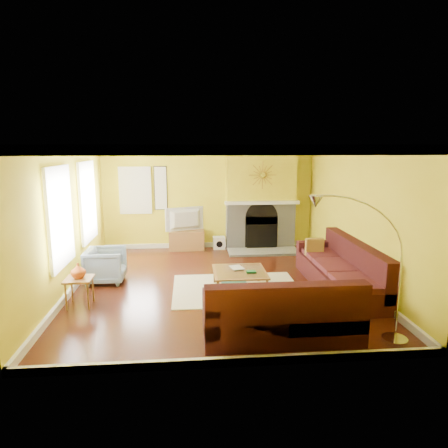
{
  "coord_description": "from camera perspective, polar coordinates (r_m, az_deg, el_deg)",
  "views": [
    {
      "loc": [
        -0.53,
        -7.46,
        2.69
      ],
      "look_at": [
        0.17,
        0.4,
        1.13
      ],
      "focal_mm": 32.0,
      "sensor_mm": 36.0,
      "label": 1
    }
  ],
  "objects": [
    {
      "name": "window_back",
      "position": [
        10.57,
        -12.56,
        4.71
      ],
      "size": [
        0.82,
        0.06,
        1.22
      ],
      "primitive_type": "cube",
      "color": "white",
      "rests_on": "wall_back"
    },
    {
      "name": "mantel",
      "position": [
        10.3,
        5.48,
        3.07
      ],
      "size": [
        1.92,
        0.22,
        0.08
      ],
      "primitive_type": "cube",
      "color": "white",
      "rests_on": "fireplace"
    },
    {
      "name": "window_left_near",
      "position": [
        9.11,
        -19.0,
        3.04
      ],
      "size": [
        0.06,
        1.22,
        1.72
      ],
      "primitive_type": "cube",
      "color": "white",
      "rests_on": "wall_left"
    },
    {
      "name": "sunburst",
      "position": [
        10.23,
        5.54,
        6.96
      ],
      "size": [
        0.7,
        0.04,
        0.7
      ],
      "primitive_type": null,
      "color": "olive",
      "rests_on": "fireplace"
    },
    {
      "name": "sectional_sofa",
      "position": [
        7.19,
        9.15,
        -7.15
      ],
      "size": [
        3.1,
        3.7,
        0.9
      ],
      "primitive_type": null,
      "color": "#3F1417",
      "rests_on": "floor"
    },
    {
      "name": "armchair",
      "position": [
        8.32,
        -16.54,
        -5.68
      ],
      "size": [
        0.76,
        0.74,
        0.69
      ],
      "primitive_type": "imported",
      "rotation": [
        0.0,
        0.0,
        1.57
      ],
      "color": "gray",
      "rests_on": "floor"
    },
    {
      "name": "floor",
      "position": [
        7.95,
        -0.99,
        -8.7
      ],
      "size": [
        5.5,
        6.0,
        0.02
      ],
      "primitive_type": "cube",
      "color": "#522011",
      "rests_on": "ground"
    },
    {
      "name": "hearth",
      "position": [
        10.24,
        5.67,
        -3.95
      ],
      "size": [
        1.8,
        0.7,
        0.06
      ],
      "primitive_type": "cube",
      "color": "#9A9792",
      "rests_on": "floor"
    },
    {
      "name": "wall_right",
      "position": [
        8.26,
        18.44,
        1.25
      ],
      "size": [
        0.02,
        6.0,
        2.7
      ],
      "primitive_type": "cube",
      "color": "yellow",
      "rests_on": "ground"
    },
    {
      "name": "window_left_far",
      "position": [
        7.3,
        -22.5,
        0.92
      ],
      "size": [
        0.06,
        1.22,
        1.72
      ],
      "primitive_type": "cube",
      "color": "white",
      "rests_on": "wall_left"
    },
    {
      "name": "vase",
      "position": [
        7.17,
        -20.11,
        -6.28
      ],
      "size": [
        0.25,
        0.25,
        0.26
      ],
      "primitive_type": "imported",
      "color": "#C85118",
      "rests_on": "side_table"
    },
    {
      "name": "wall_art",
      "position": [
        10.51,
        -9.04,
        5.07
      ],
      "size": [
        0.34,
        0.04,
        1.14
      ],
      "primitive_type": "cube",
      "color": "white",
      "rests_on": "wall_back"
    },
    {
      "name": "wall_front",
      "position": [
        4.68,
        1.6,
        -5.51
      ],
      "size": [
        5.5,
        0.02,
        2.7
      ],
      "primitive_type": "cube",
      "color": "yellow",
      "rests_on": "ground"
    },
    {
      "name": "subwoofer",
      "position": [
        10.58,
        -0.73,
        -2.7
      ],
      "size": [
        0.31,
        0.31,
        0.31
      ],
      "primitive_type": "cube",
      "color": "white",
      "rests_on": "floor"
    },
    {
      "name": "wall_left",
      "position": [
        7.9,
        -21.42,
        0.61
      ],
      "size": [
        0.02,
        6.0,
        2.7
      ],
      "primitive_type": "cube",
      "color": "yellow",
      "rests_on": "ground"
    },
    {
      "name": "wall_back",
      "position": [
        10.57,
        -2.19,
        3.87
      ],
      "size": [
        5.5,
        0.02,
        2.7
      ],
      "primitive_type": "cube",
      "color": "yellow",
      "rests_on": "ground"
    },
    {
      "name": "rug",
      "position": [
        7.7,
        1.8,
        -9.24
      ],
      "size": [
        2.4,
        1.8,
        0.02
      ],
      "primitive_type": "cube",
      "color": "beige",
      "rests_on": "floor"
    },
    {
      "name": "book",
      "position": [
        7.6,
        1.05,
        -6.36
      ],
      "size": [
        0.29,
        0.34,
        0.03
      ],
      "primitive_type": "imported",
      "rotation": [
        0.0,
        0.0,
        0.26
      ],
      "color": "white",
      "rests_on": "coffee_table"
    },
    {
      "name": "ceiling",
      "position": [
        7.48,
        -1.07,
        11.31
      ],
      "size": [
        5.5,
        6.0,
        0.02
      ],
      "primitive_type": "cube",
      "color": "white",
      "rests_on": "ground"
    },
    {
      "name": "coffee_table",
      "position": [
        7.59,
        2.23,
        -8.05
      ],
      "size": [
        0.98,
        0.98,
        0.39
      ],
      "primitive_type": null,
      "color": "white",
      "rests_on": "floor"
    },
    {
      "name": "tv",
      "position": [
        10.38,
        -5.4,
        0.67
      ],
      "size": [
        1.05,
        0.5,
        0.61
      ],
      "primitive_type": "imported",
      "rotation": [
        0.0,
        0.0,
        3.49
      ],
      "color": "black",
      "rests_on": "media_console"
    },
    {
      "name": "crown_molding",
      "position": [
        7.48,
        -1.06,
        10.77
      ],
      "size": [
        5.5,
        6.0,
        0.12
      ],
      "primitive_type": null,
      "color": "white",
      "rests_on": "ceiling"
    },
    {
      "name": "fireplace",
      "position": [
        10.52,
        5.25,
        3.8
      ],
      "size": [
        1.8,
        0.4,
        2.7
      ],
      "primitive_type": null,
      "color": "#9A9792",
      "rests_on": "floor"
    },
    {
      "name": "side_table",
      "position": [
        7.29,
        -19.91,
        -9.12
      ],
      "size": [
        0.45,
        0.45,
        0.49
      ],
      "primitive_type": null,
      "color": "olive",
      "rests_on": "floor"
    },
    {
      "name": "baseboard",
      "position": [
        7.93,
        -1.0,
        -8.22
      ],
      "size": [
        5.5,
        6.0,
        0.12
      ],
      "primitive_type": null,
      "color": "white",
      "rests_on": "floor"
    },
    {
      "name": "arc_lamp",
      "position": [
        5.66,
        18.94,
        -6.54
      ],
      "size": [
        1.32,
        0.36,
        2.06
      ],
      "primitive_type": null,
      "color": "silver",
      "rests_on": "floor"
    },
    {
      "name": "media_console",
      "position": [
        10.5,
        -5.35,
        -2.32
      ],
      "size": [
        0.91,
        0.41,
        0.5
      ],
      "primitive_type": "cube",
      "color": "olive",
      "rests_on": "floor"
    }
  ]
}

